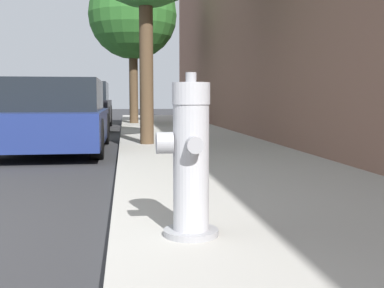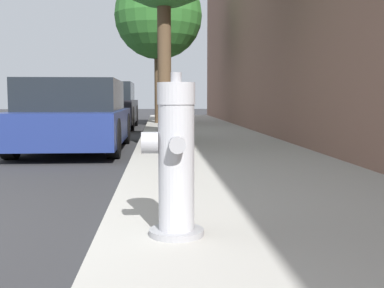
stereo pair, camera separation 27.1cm
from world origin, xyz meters
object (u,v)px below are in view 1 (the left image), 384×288
fire_hydrant (190,161)px  street_tree_far (133,15)px  parked_car_mid (82,106)px  parked_car_near (55,117)px

fire_hydrant → street_tree_far: bearing=90.3°
parked_car_mid → street_tree_far: (1.58, 0.35, 2.85)m
fire_hydrant → parked_car_mid: (-1.66, 12.47, 0.11)m
fire_hydrant → street_tree_far: street_tree_far is taller
parked_car_mid → street_tree_far: bearing=12.5°
street_tree_far → parked_car_mid: bearing=-167.5°
parked_car_mid → street_tree_far: 3.28m
street_tree_far → parked_car_near: bearing=-102.5°
parked_car_near → street_tree_far: bearing=77.5°
parked_car_mid → fire_hydrant: bearing=-82.4°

